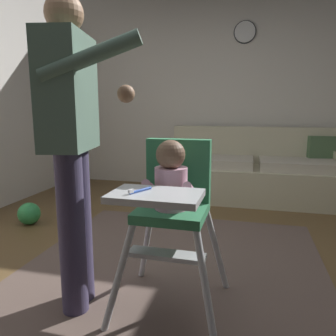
% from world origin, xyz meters
% --- Properties ---
extents(ground, '(6.12, 6.66, 0.10)m').
position_xyz_m(ground, '(0.00, 0.00, -0.05)').
color(ground, brown).
extents(wall_far, '(5.32, 0.06, 2.68)m').
position_xyz_m(wall_far, '(0.00, 2.56, 1.34)').
color(wall_far, silver).
rests_on(wall_far, ground).
extents(area_rug, '(2.06, 2.74, 0.01)m').
position_xyz_m(area_rug, '(-0.07, -0.27, 0.00)').
color(area_rug, brown).
rests_on(area_rug, ground).
extents(couch, '(2.15, 0.86, 0.86)m').
position_xyz_m(couch, '(0.50, 2.04, 0.33)').
color(couch, beige).
rests_on(couch, ground).
extents(high_chair, '(0.62, 0.73, 0.95)m').
position_xyz_m(high_chair, '(0.02, -0.41, 0.65)').
color(high_chair, silver).
rests_on(high_chair, ground).
extents(adult_standing, '(0.58, 0.50, 1.65)m').
position_xyz_m(adult_standing, '(-0.49, -0.51, 0.93)').
color(adult_standing, '#423A59').
rests_on(adult_standing, ground).
extents(toy_ball, '(0.21, 0.21, 0.21)m').
position_xyz_m(toy_ball, '(-1.61, 0.55, 0.11)').
color(toy_ball, green).
rests_on(toy_ball, ground).
extents(wall_clock, '(0.28, 0.04, 0.28)m').
position_xyz_m(wall_clock, '(0.28, 2.52, 2.06)').
color(wall_clock, white).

